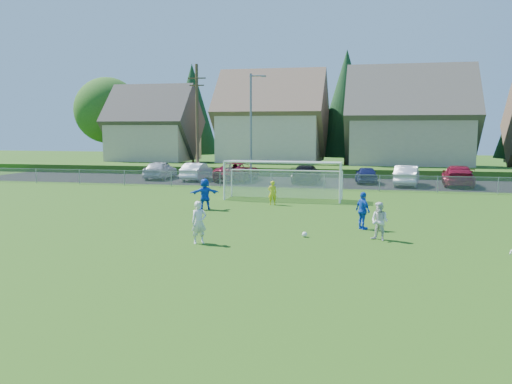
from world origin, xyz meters
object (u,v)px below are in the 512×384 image
player_blue_b (205,194)px  car_g (458,176)px  car_a (160,170)px  player_white_b (380,221)px  car_e (366,175)px  car_f (407,176)px  car_d (306,174)px  soccer_goal (284,174)px  car_c (237,172)px  goalkeeper (272,193)px  player_blue_a (363,211)px  car_b (197,172)px  soccer_ball (305,234)px  player_white_a (199,222)px

player_blue_b → car_g: player_blue_b is taller
car_a → player_white_b: bearing=127.2°
car_e → car_f: size_ratio=0.84×
car_d → soccer_goal: bearing=89.7°
car_c → car_f: (14.12, -0.86, -0.00)m
car_a → car_c: bearing=174.9°
goalkeeper → player_blue_a: bearing=108.5°
car_a → car_d: (13.29, -0.52, -0.07)m
car_b → goalkeeper: bearing=123.7°
soccer_ball → car_f: 22.74m
player_blue_a → car_c: (-11.25, 20.66, -0.04)m
goalkeeper → car_e: size_ratio=0.35×
soccer_goal → car_c: bearing=118.2°
player_white_a → player_blue_a: size_ratio=0.99×
player_blue_b → car_d: player_blue_b is taller
player_white_a → car_e: bearing=40.1°
player_blue_a → car_a: bearing=6.1°
car_d → soccer_goal: 11.11m
player_white_b → car_f: (2.13, 22.14, 0.03)m
goalkeeper → car_c: size_ratio=0.24×
car_d → car_f: (8.09, -0.69, 0.07)m
player_white_b → goalkeeper: player_white_b is taller
car_c → car_g: bearing=-177.4°
player_blue_b → car_a: size_ratio=0.37×
soccer_ball → car_e: bearing=85.1°
car_f → car_g: 3.96m
player_white_b → car_a: size_ratio=0.33×
player_blue_b → car_d: bearing=-129.8°
player_white_a → player_blue_b: 9.10m
player_blue_a → car_c: 23.53m
player_white_b → car_e: (-1.05, 23.47, -0.08)m
player_blue_b → car_g: bearing=-161.4°
car_e → player_white_a: bearing=71.7°
car_a → soccer_goal: bearing=136.6°
player_white_b → car_d: player_white_b is taller
car_b → car_d: 9.66m
car_g → car_a: bearing=2.5°
soccer_ball → player_white_b: 3.13m
goalkeeper → car_d: size_ratio=0.28×
car_a → car_b: car_a is taller
car_c → car_b: bearing=6.6°
player_white_b → car_g: car_g is taller
car_b → soccer_goal: (9.64, -11.05, 0.86)m
player_blue_b → car_f: player_blue_b is taller
player_blue_b → soccer_goal: size_ratio=0.24×
player_blue_b → car_b: (-6.06, 16.25, -0.11)m
player_white_b → player_blue_b: 11.59m
goalkeeper → soccer_goal: soccer_goal is taller
player_white_b → car_g: 23.48m
car_d → car_b: bearing=-0.0°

